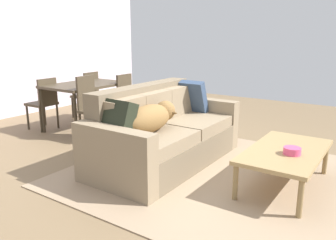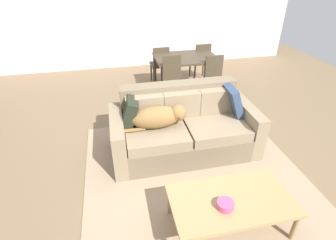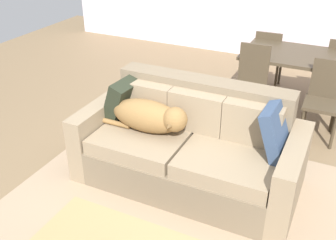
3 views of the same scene
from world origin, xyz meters
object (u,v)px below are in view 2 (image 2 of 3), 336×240
(dining_table, at_px, (186,60))
(dining_chair_near_left, at_px, (173,79))
(couch, at_px, (183,128))
(dog_on_left_cushion, at_px, (160,117))
(bowl_on_coffee_table, at_px, (225,205))
(coffee_table, at_px, (231,202))
(dining_chair_far_left, at_px, (160,63))
(throw_pillow_by_left_arm, at_px, (129,112))
(dining_chair_far_right, at_px, (201,60))
(dining_chair_near_right, at_px, (215,77))
(throw_pillow_by_right_arm, at_px, (233,100))

(dining_table, distance_m, dining_chair_near_left, 0.70)
(couch, relative_size, dog_on_left_cushion, 2.33)
(bowl_on_coffee_table, relative_size, dining_chair_near_left, 0.17)
(couch, distance_m, coffee_table, 1.46)
(dining_chair_far_left, bearing_deg, throw_pillow_by_left_arm, 67.79)
(dog_on_left_cushion, xyz_separation_m, bowl_on_coffee_table, (0.38, -1.44, -0.22))
(couch, height_order, dining_chair_far_right, couch)
(dining_chair_far_left, xyz_separation_m, dining_chair_far_right, (0.96, -0.01, 0.00))
(throw_pillow_by_left_arm, distance_m, dining_chair_near_right, 2.26)
(throw_pillow_by_right_arm, distance_m, dining_chair_far_left, 2.54)
(couch, xyz_separation_m, dining_chair_near_left, (0.19, 1.43, 0.17))
(dining_chair_far_right, bearing_deg, dining_chair_far_left, -3.68)
(throw_pillow_by_right_arm, bearing_deg, dining_chair_far_right, 82.22)
(throw_pillow_by_left_arm, height_order, dining_table, throw_pillow_by_left_arm)
(throw_pillow_by_left_arm, distance_m, dining_chair_far_right, 3.08)
(bowl_on_coffee_table, distance_m, dining_chair_far_right, 4.19)
(dining_chair_far_right, bearing_deg, throw_pillow_by_right_arm, 78.98)
(dining_table, bearing_deg, coffee_table, -97.77)
(couch, bearing_deg, dining_chair_near_left, 82.54)
(dog_on_left_cushion, height_order, dining_table, dog_on_left_cushion)
(dining_chair_near_right, distance_m, dining_chair_far_right, 1.09)
(dining_chair_near_left, bearing_deg, bowl_on_coffee_table, -97.88)
(dining_chair_near_left, xyz_separation_m, dining_chair_far_right, (0.91, 1.08, -0.04))
(dining_chair_far_left, distance_m, dining_chair_far_right, 0.96)
(coffee_table, bearing_deg, couch, 94.60)
(throw_pillow_by_left_arm, distance_m, dining_table, 2.35)
(coffee_table, relative_size, dining_chair_far_right, 1.42)
(throw_pillow_by_left_arm, height_order, dining_chair_near_left, dining_chair_near_left)
(bowl_on_coffee_table, xyz_separation_m, dining_chair_far_left, (0.13, 4.06, 0.04))
(dining_chair_near_left, distance_m, dining_chair_near_right, 0.85)
(couch, xyz_separation_m, dining_chair_far_left, (0.14, 2.51, 0.13))
(dog_on_left_cushion, height_order, coffee_table, dog_on_left_cushion)
(throw_pillow_by_left_arm, relative_size, dining_chair_near_left, 0.43)
(couch, height_order, dog_on_left_cushion, couch)
(bowl_on_coffee_table, relative_size, dining_chair_near_right, 0.19)
(coffee_table, xyz_separation_m, dining_chair_far_left, (0.02, 3.97, 0.12))
(dog_on_left_cushion, height_order, dining_chair_near_right, dining_chair_near_right)
(couch, bearing_deg, dog_on_left_cushion, -164.49)
(dining_chair_near_right, bearing_deg, couch, -127.36)
(throw_pillow_by_left_arm, distance_m, throw_pillow_by_right_arm, 1.53)
(dining_table, height_order, dining_chair_near_left, dining_chair_near_left)
(dining_chair_near_left, distance_m, dining_chair_far_right, 1.41)
(dining_chair_near_left, bearing_deg, dining_chair_far_left, 87.84)
(dining_chair_near_left, bearing_deg, couch, -101.88)
(throw_pillow_by_right_arm, distance_m, coffee_table, 1.69)
(dining_chair_near_left, bearing_deg, throw_pillow_by_left_arm, -129.31)
(throw_pillow_by_right_arm, xyz_separation_m, dining_chair_near_left, (-0.58, 1.37, -0.18))
(dining_chair_near_left, bearing_deg, coffee_table, -95.82)
(dining_chair_near_right, bearing_deg, coffee_table, -108.86)
(throw_pillow_by_left_arm, height_order, dining_chair_far_left, throw_pillow_by_left_arm)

